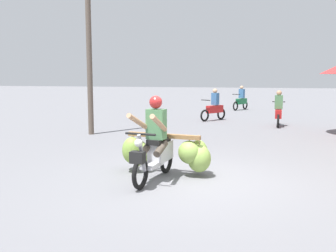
{
  "coord_description": "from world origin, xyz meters",
  "views": [
    {
      "loc": [
        1.26,
        -6.72,
        1.93
      ],
      "look_at": [
        -0.74,
        0.87,
        0.9
      ],
      "focal_mm": 40.53,
      "sensor_mm": 36.0,
      "label": 1
    }
  ],
  "objects_px": {
    "motorbike_distant_ahead_right": "(241,100)",
    "motorbike_distant_far_ahead": "(214,108)",
    "motorbike_main_loaded": "(163,151)",
    "utility_pole": "(89,40)",
    "motorbike_distant_ahead_left": "(278,112)"
  },
  "relations": [
    {
      "from": "motorbike_distant_far_ahead",
      "to": "utility_pole",
      "type": "xyz_separation_m",
      "value": [
        -3.45,
        -5.07,
        2.55
      ]
    },
    {
      "from": "motorbike_distant_ahead_left",
      "to": "motorbike_main_loaded",
      "type": "bearing_deg",
      "value": -105.91
    },
    {
      "from": "motorbike_distant_ahead_left",
      "to": "motorbike_distant_far_ahead",
      "type": "bearing_deg",
      "value": 153.18
    },
    {
      "from": "utility_pole",
      "to": "motorbike_distant_ahead_right",
      "type": "bearing_deg",
      "value": 68.59
    },
    {
      "from": "motorbike_distant_ahead_left",
      "to": "motorbike_distant_far_ahead",
      "type": "distance_m",
      "value": 3.0
    },
    {
      "from": "motorbike_distant_far_ahead",
      "to": "utility_pole",
      "type": "bearing_deg",
      "value": -124.24
    },
    {
      "from": "motorbike_distant_ahead_right",
      "to": "motorbike_distant_far_ahead",
      "type": "relative_size",
      "value": 1.06
    },
    {
      "from": "motorbike_distant_far_ahead",
      "to": "motorbike_main_loaded",
      "type": "bearing_deg",
      "value": -88.1
    },
    {
      "from": "motorbike_main_loaded",
      "to": "motorbike_distant_far_ahead",
      "type": "distance_m",
      "value": 9.63
    },
    {
      "from": "motorbike_distant_far_ahead",
      "to": "utility_pole",
      "type": "relative_size",
      "value": 0.22
    },
    {
      "from": "motorbike_distant_ahead_left",
      "to": "utility_pole",
      "type": "bearing_deg",
      "value": -148.79
    },
    {
      "from": "motorbike_main_loaded",
      "to": "motorbike_distant_ahead_right",
      "type": "distance_m",
      "value": 15.33
    },
    {
      "from": "motorbike_distant_ahead_right",
      "to": "motorbike_distant_far_ahead",
      "type": "bearing_deg",
      "value": -97.73
    },
    {
      "from": "motorbike_main_loaded",
      "to": "motorbike_distant_far_ahead",
      "type": "bearing_deg",
      "value": 91.9
    },
    {
      "from": "motorbike_distant_ahead_left",
      "to": "utility_pole",
      "type": "distance_m",
      "value": 7.6
    }
  ]
}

